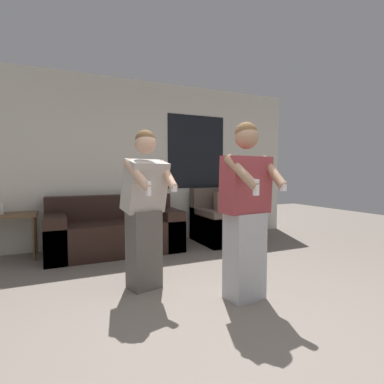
{
  "coord_description": "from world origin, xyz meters",
  "views": [
    {
      "loc": [
        -1.2,
        -1.67,
        1.18
      ],
      "look_at": [
        -0.02,
        0.94,
        0.99
      ],
      "focal_mm": 28.0,
      "sensor_mm": 36.0,
      "label": 1
    }
  ],
  "objects_px": {
    "couch": "(115,232)",
    "person_right": "(246,212)",
    "side_table": "(13,220)",
    "person_left": "(145,209)",
    "armchair": "(225,223)"
  },
  "relations": [
    {
      "from": "couch",
      "to": "person_right",
      "type": "distance_m",
      "value": 2.39
    },
    {
      "from": "couch",
      "to": "side_table",
      "type": "height_order",
      "value": "couch"
    },
    {
      "from": "couch",
      "to": "person_left",
      "type": "relative_size",
      "value": 1.18
    },
    {
      "from": "armchair",
      "to": "couch",
      "type": "bearing_deg",
      "value": 177.81
    },
    {
      "from": "armchair",
      "to": "person_right",
      "type": "relative_size",
      "value": 0.6
    },
    {
      "from": "person_left",
      "to": "couch",
      "type": "bearing_deg",
      "value": 91.0
    },
    {
      "from": "armchair",
      "to": "side_table",
      "type": "distance_m",
      "value": 3.2
    },
    {
      "from": "person_right",
      "to": "couch",
      "type": "bearing_deg",
      "value": 110.21
    },
    {
      "from": "side_table",
      "to": "person_right",
      "type": "distance_m",
      "value": 3.21
    },
    {
      "from": "couch",
      "to": "side_table",
      "type": "bearing_deg",
      "value": 171.95
    },
    {
      "from": "person_left",
      "to": "person_right",
      "type": "bearing_deg",
      "value": -38.7
    },
    {
      "from": "couch",
      "to": "armchair",
      "type": "relative_size",
      "value": 1.93
    },
    {
      "from": "side_table",
      "to": "person_right",
      "type": "relative_size",
      "value": 0.47
    },
    {
      "from": "couch",
      "to": "armchair",
      "type": "distance_m",
      "value": 1.86
    },
    {
      "from": "armchair",
      "to": "person_right",
      "type": "height_order",
      "value": "person_right"
    }
  ]
}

